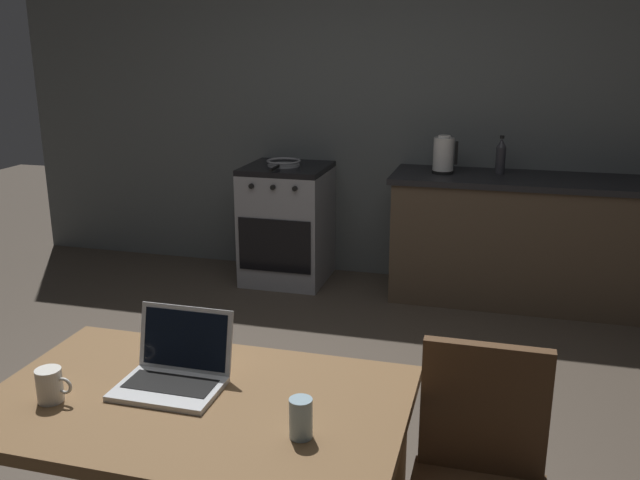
{
  "coord_description": "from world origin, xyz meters",
  "views": [
    {
      "loc": [
        0.95,
        -2.53,
        1.75
      ],
      "look_at": [
        0.07,
        0.68,
        0.78
      ],
      "focal_mm": 38.19,
      "sensor_mm": 36.0,
      "label": 1
    }
  ],
  "objects_px": {
    "coffee_mug": "(50,385)",
    "frying_pan": "(283,163)",
    "stove_oven": "(287,224)",
    "dining_table": "(197,419)",
    "drinking_glass": "(301,418)",
    "chair": "(479,477)",
    "bottle_b": "(501,156)",
    "electric_kettle": "(444,155)",
    "laptop": "(174,372)"
  },
  "relations": [
    {
      "from": "chair",
      "to": "coffee_mug",
      "type": "height_order",
      "value": "chair"
    },
    {
      "from": "drinking_glass",
      "to": "electric_kettle",
      "type": "bearing_deg",
      "value": 88.5
    },
    {
      "from": "electric_kettle",
      "to": "bottle_b",
      "type": "distance_m",
      "value": 0.39
    },
    {
      "from": "dining_table",
      "to": "coffee_mug",
      "type": "bearing_deg",
      "value": -162.99
    },
    {
      "from": "drinking_glass",
      "to": "bottle_b",
      "type": "bearing_deg",
      "value": 81.84
    },
    {
      "from": "chair",
      "to": "drinking_glass",
      "type": "bearing_deg",
      "value": -161.66
    },
    {
      "from": "stove_oven",
      "to": "drinking_glass",
      "type": "relative_size",
      "value": 7.65
    },
    {
      "from": "chair",
      "to": "drinking_glass",
      "type": "relative_size",
      "value": 7.83
    },
    {
      "from": "stove_oven",
      "to": "chair",
      "type": "bearing_deg",
      "value": -62.3
    },
    {
      "from": "stove_oven",
      "to": "laptop",
      "type": "relative_size",
      "value": 2.75
    },
    {
      "from": "electric_kettle",
      "to": "coffee_mug",
      "type": "xyz_separation_m",
      "value": [
        -0.86,
        -3.16,
        -0.24
      ]
    },
    {
      "from": "dining_table",
      "to": "drinking_glass",
      "type": "relative_size",
      "value": 11.14
    },
    {
      "from": "dining_table",
      "to": "stove_oven",
      "type": "bearing_deg",
      "value": 102.76
    },
    {
      "from": "coffee_mug",
      "to": "frying_pan",
      "type": "bearing_deg",
      "value": 95.27
    },
    {
      "from": "stove_oven",
      "to": "bottle_b",
      "type": "xyz_separation_m",
      "value": [
        1.52,
        0.08,
        0.56
      ]
    },
    {
      "from": "chair",
      "to": "laptop",
      "type": "xyz_separation_m",
      "value": [
        -0.95,
        -0.04,
        0.23
      ]
    },
    {
      "from": "stove_oven",
      "to": "coffee_mug",
      "type": "distance_m",
      "value": 3.18
    },
    {
      "from": "stove_oven",
      "to": "coffee_mug",
      "type": "height_order",
      "value": "stove_oven"
    },
    {
      "from": "stove_oven",
      "to": "bottle_b",
      "type": "height_order",
      "value": "bottle_b"
    },
    {
      "from": "electric_kettle",
      "to": "drinking_glass",
      "type": "distance_m",
      "value": 3.16
    },
    {
      "from": "coffee_mug",
      "to": "dining_table",
      "type": "bearing_deg",
      "value": 17.01
    },
    {
      "from": "dining_table",
      "to": "electric_kettle",
      "type": "distance_m",
      "value": 3.09
    },
    {
      "from": "frying_pan",
      "to": "drinking_glass",
      "type": "bearing_deg",
      "value": -71.04
    },
    {
      "from": "stove_oven",
      "to": "chair",
      "type": "relative_size",
      "value": 0.98
    },
    {
      "from": "dining_table",
      "to": "coffee_mug",
      "type": "xyz_separation_m",
      "value": [
        -0.41,
        -0.13,
        0.12
      ]
    },
    {
      "from": "chair",
      "to": "coffee_mug",
      "type": "bearing_deg",
      "value": -175.78
    },
    {
      "from": "dining_table",
      "to": "bottle_b",
      "type": "distance_m",
      "value": 3.24
    },
    {
      "from": "electric_kettle",
      "to": "bottle_b",
      "type": "height_order",
      "value": "bottle_b"
    },
    {
      "from": "dining_table",
      "to": "frying_pan",
      "type": "xyz_separation_m",
      "value": [
        -0.7,
        3.0,
        0.26
      ]
    },
    {
      "from": "dining_table",
      "to": "bottle_b",
      "type": "bearing_deg",
      "value": 75.02
    },
    {
      "from": "dining_table",
      "to": "chair",
      "type": "bearing_deg",
      "value": 6.94
    },
    {
      "from": "drinking_glass",
      "to": "bottle_b",
      "type": "relative_size",
      "value": 0.44
    },
    {
      "from": "bottle_b",
      "to": "electric_kettle",
      "type": "bearing_deg",
      "value": -168.12
    },
    {
      "from": "stove_oven",
      "to": "frying_pan",
      "type": "bearing_deg",
      "value": -119.99
    },
    {
      "from": "laptop",
      "to": "stove_oven",
      "type": "bearing_deg",
      "value": 96.73
    },
    {
      "from": "stove_oven",
      "to": "dining_table",
      "type": "relative_size",
      "value": 0.69
    },
    {
      "from": "laptop",
      "to": "electric_kettle",
      "type": "distance_m",
      "value": 3.03
    },
    {
      "from": "dining_table",
      "to": "electric_kettle",
      "type": "xyz_separation_m",
      "value": [
        0.45,
        3.03,
        0.36
      ]
    },
    {
      "from": "laptop",
      "to": "drinking_glass",
      "type": "relative_size",
      "value": 2.78
    },
    {
      "from": "chair",
      "to": "dining_table",
      "type": "bearing_deg",
      "value": -179.15
    },
    {
      "from": "stove_oven",
      "to": "bottle_b",
      "type": "relative_size",
      "value": 3.35
    },
    {
      "from": "bottle_b",
      "to": "frying_pan",
      "type": "bearing_deg",
      "value": -175.96
    },
    {
      "from": "laptop",
      "to": "frying_pan",
      "type": "relative_size",
      "value": 0.75
    },
    {
      "from": "coffee_mug",
      "to": "drinking_glass",
      "type": "relative_size",
      "value": 1.01
    },
    {
      "from": "laptop",
      "to": "bottle_b",
      "type": "distance_m",
      "value": 3.2
    },
    {
      "from": "chair",
      "to": "bottle_b",
      "type": "height_order",
      "value": "bottle_b"
    },
    {
      "from": "drinking_glass",
      "to": "dining_table",
      "type": "bearing_deg",
      "value": 162.8
    },
    {
      "from": "dining_table",
      "to": "bottle_b",
      "type": "xyz_separation_m",
      "value": [
        0.83,
        3.11,
        0.36
      ]
    },
    {
      "from": "frying_pan",
      "to": "coffee_mug",
      "type": "xyz_separation_m",
      "value": [
        0.29,
        -3.13,
        -0.14
      ]
    },
    {
      "from": "dining_table",
      "to": "bottle_b",
      "type": "height_order",
      "value": "bottle_b"
    }
  ]
}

